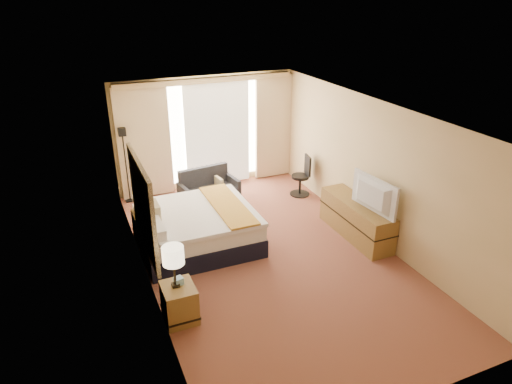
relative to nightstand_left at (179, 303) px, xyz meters
name	(u,v)px	position (x,y,z in m)	size (l,w,h in m)	color
floor	(268,255)	(1.87, 1.05, -0.28)	(4.20, 7.00, 0.02)	maroon
ceiling	(270,112)	(1.87, 1.05, 2.33)	(4.20, 7.00, 0.02)	white
wall_back	(206,132)	(1.87, 4.55, 1.02)	(4.20, 0.02, 2.60)	#D6B382
wall_front	(411,316)	(1.87, -2.45, 1.02)	(4.20, 0.02, 2.60)	#D6B382
wall_left	(142,211)	(-0.23, 1.05, 1.02)	(0.02, 7.00, 2.60)	#D6B382
wall_right	(373,171)	(3.97, 1.05, 1.02)	(0.02, 7.00, 2.60)	#D6B382
headboard	(143,206)	(-0.19, 1.25, 1.01)	(0.06, 1.85, 1.50)	black
nightstand_left	(179,303)	(0.00, 0.00, 0.00)	(0.45, 0.52, 0.55)	olive
nightstand_right	(146,226)	(0.00, 2.50, 0.00)	(0.45, 0.52, 0.55)	olive
media_dresser	(356,219)	(3.70, 1.05, 0.07)	(0.50, 1.80, 0.70)	olive
window	(217,131)	(2.12, 4.52, 1.04)	(2.30, 0.02, 2.30)	white
curtains	(207,129)	(1.87, 4.44, 1.13)	(4.12, 0.19, 2.56)	beige
bed	(196,227)	(0.81, 1.90, 0.09)	(2.04, 1.86, 0.99)	black
loveseat	(209,192)	(1.56, 3.54, -0.02)	(1.33, 0.84, 0.78)	#531A17
floor_lamp	(124,150)	(-0.03, 4.35, 0.92)	(0.21, 0.21, 1.69)	black
desk_chair	(302,178)	(3.67, 3.14, 0.14)	(0.45, 0.45, 0.93)	black
lamp_left	(173,256)	(-0.03, 0.03, 0.77)	(0.30, 0.30, 0.64)	black
lamp_right	(142,188)	(0.01, 2.55, 0.75)	(0.29, 0.29, 0.61)	black
tissue_box	(179,281)	(0.03, 0.06, 0.33)	(0.12, 0.12, 0.11)	#82B1C9
telephone	(150,214)	(0.06, 2.33, 0.31)	(0.16, 0.13, 0.06)	black
television	(370,195)	(3.65, 0.67, 0.74)	(1.10, 0.14, 0.63)	black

